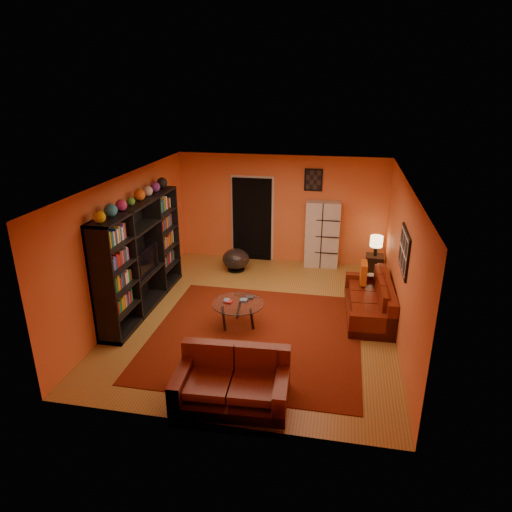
% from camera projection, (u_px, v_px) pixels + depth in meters
% --- Properties ---
extents(floor, '(6.00, 6.00, 0.00)m').
position_uv_depth(floor, '(258.00, 316.00, 8.68)').
color(floor, olive).
rests_on(floor, ground).
extents(ceiling, '(6.00, 6.00, 0.00)m').
position_uv_depth(ceiling, '(258.00, 181.00, 7.75)').
color(ceiling, white).
rests_on(ceiling, wall_back).
extents(wall_back, '(6.00, 0.00, 6.00)m').
position_uv_depth(wall_back, '(281.00, 209.00, 10.97)').
color(wall_back, orange).
rests_on(wall_back, floor).
extents(wall_front, '(6.00, 0.00, 6.00)m').
position_uv_depth(wall_front, '(211.00, 338.00, 5.47)').
color(wall_front, orange).
rests_on(wall_front, floor).
extents(wall_left, '(0.00, 6.00, 6.00)m').
position_uv_depth(wall_left, '(129.00, 243.00, 8.66)').
color(wall_left, orange).
rests_on(wall_left, floor).
extents(wall_right, '(0.00, 6.00, 6.00)m').
position_uv_depth(wall_right, '(402.00, 262.00, 7.78)').
color(wall_right, orange).
rests_on(wall_right, floor).
extents(rug, '(3.60, 3.60, 0.01)m').
position_uv_depth(rug, '(256.00, 335.00, 8.02)').
color(rug, '#4E1509').
rests_on(rug, floor).
extents(doorway, '(0.95, 0.10, 2.04)m').
position_uv_depth(doorway, '(252.00, 220.00, 11.16)').
color(doorway, black).
rests_on(doorway, floor).
extents(wall_art_right, '(0.03, 1.00, 0.70)m').
position_uv_depth(wall_art_right, '(404.00, 251.00, 7.40)').
color(wall_art_right, black).
rests_on(wall_art_right, wall_right).
extents(wall_art_back, '(0.42, 0.03, 0.52)m').
position_uv_depth(wall_art_back, '(313.00, 180.00, 10.55)').
color(wall_art_back, black).
rests_on(wall_art_back, wall_back).
extents(entertainment_unit, '(0.45, 3.00, 2.10)m').
position_uv_depth(entertainment_unit, '(141.00, 256.00, 8.71)').
color(entertainment_unit, black).
rests_on(entertainment_unit, floor).
extents(tv, '(0.91, 0.12, 0.52)m').
position_uv_depth(tv, '(143.00, 261.00, 8.69)').
color(tv, black).
rests_on(tv, entertainment_unit).
extents(sofa, '(0.88, 1.99, 0.85)m').
position_uv_depth(sofa, '(373.00, 301.00, 8.62)').
color(sofa, '#51150A').
rests_on(sofa, rug).
extents(loveseat, '(1.61, 1.02, 0.85)m').
position_uv_depth(loveseat, '(233.00, 380.00, 6.35)').
color(loveseat, '#51150A').
rests_on(loveseat, rug).
extents(throw_pillow, '(0.12, 0.42, 0.42)m').
position_uv_depth(throw_pillow, '(364.00, 272.00, 9.05)').
color(throw_pillow, '#D56017').
rests_on(throw_pillow, sofa).
extents(coffee_table, '(0.93, 0.93, 0.46)m').
position_uv_depth(coffee_table, '(238.00, 306.00, 8.16)').
color(coffee_table, silver).
rests_on(coffee_table, floor).
extents(storage_cabinet, '(0.82, 0.41, 1.59)m').
position_uv_depth(storage_cabinet, '(322.00, 234.00, 10.79)').
color(storage_cabinet, beige).
rests_on(storage_cabinet, floor).
extents(bowl_chair, '(0.64, 0.64, 0.52)m').
position_uv_depth(bowl_chair, '(236.00, 259.00, 10.69)').
color(bowl_chair, black).
rests_on(bowl_chair, floor).
extents(side_table, '(0.41, 0.41, 0.50)m').
position_uv_depth(side_table, '(374.00, 266.00, 10.39)').
color(side_table, black).
rests_on(side_table, floor).
extents(table_lamp, '(0.28, 0.28, 0.47)m').
position_uv_depth(table_lamp, '(376.00, 242.00, 10.18)').
color(table_lamp, black).
rests_on(table_lamp, side_table).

